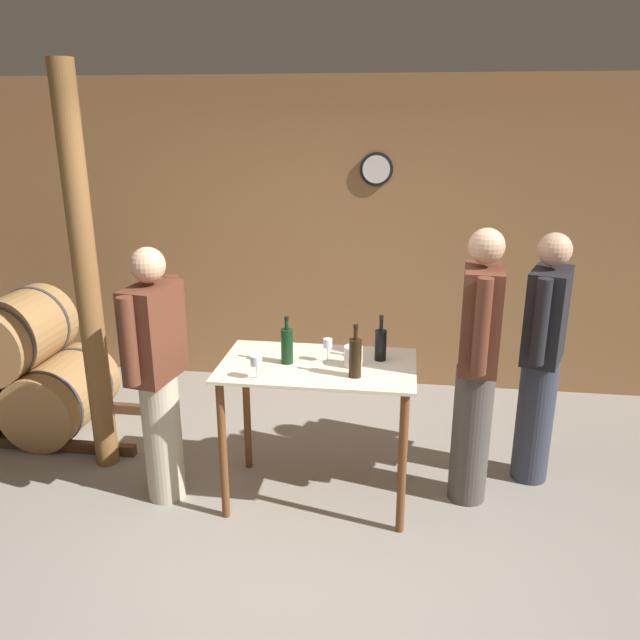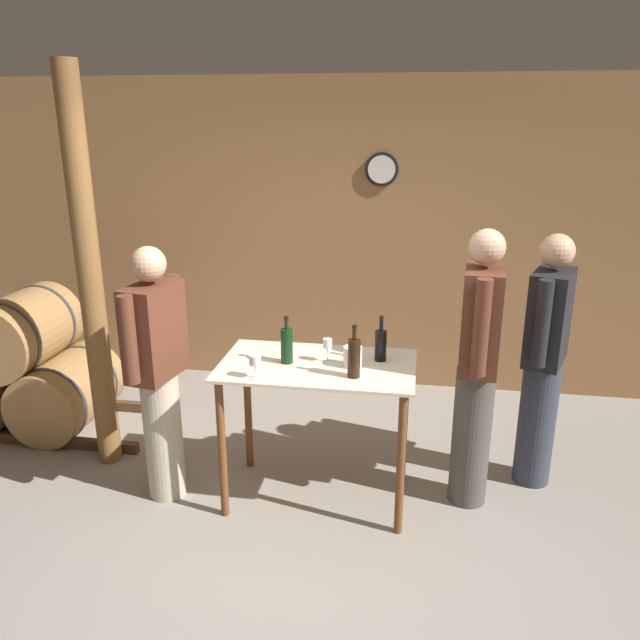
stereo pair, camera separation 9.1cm
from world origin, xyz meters
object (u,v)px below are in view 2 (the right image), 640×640
object	(u,v)px
wine_bottle_left	(354,357)
person_host	(158,371)
wine_bottle_center	(381,344)
wine_glass_near_center	(327,345)
person_visitor_bearded	(477,365)
person_visitor_with_scarf	(544,357)
wooden_post	(90,278)
ice_bucket	(353,357)
wine_glass_near_left	(255,361)
wine_bottle_far_left	(287,345)

from	to	relation	value
wine_bottle_left	person_host	bearing A→B (deg)	178.43
wine_bottle_center	person_host	xyz separation A→B (m)	(-1.35, -0.25, -0.16)
wine_bottle_left	wine_glass_near_center	distance (m)	0.28
person_visitor_bearded	wine_bottle_center	bearing A→B (deg)	-179.89
wine_bottle_left	person_visitor_with_scarf	distance (m)	1.31
person_visitor_bearded	wooden_post	bearing A→B (deg)	177.81
person_visitor_bearded	wine_bottle_left	bearing A→B (deg)	-158.64
wine_bottle_center	ice_bucket	world-z (taller)	wine_bottle_center
wooden_post	person_visitor_with_scarf	world-z (taller)	wooden_post
wine_bottle_left	wine_glass_near_left	size ratio (longest dim) A/B	2.26
wine_glass_near_left	person_visitor_bearded	distance (m)	1.34
person_visitor_with_scarf	wine_glass_near_center	bearing A→B (deg)	-164.44
wine_bottle_far_left	ice_bucket	distance (m)	0.41
ice_bucket	person_visitor_with_scarf	world-z (taller)	person_visitor_with_scarf
wine_bottle_far_left	wooden_post	bearing A→B (deg)	170.65
wooden_post	person_visitor_with_scarf	xyz separation A→B (m)	(2.97, 0.21, -0.45)
wine_bottle_far_left	wine_bottle_center	world-z (taller)	wine_bottle_far_left
wine_glass_near_left	wine_bottle_center	bearing A→B (deg)	29.10
person_host	person_visitor_bearded	size ratio (longest dim) A/B	0.94
wine_bottle_left	person_host	distance (m)	1.23
person_visitor_bearded	wine_glass_near_left	bearing A→B (deg)	-163.17
wooden_post	wine_bottle_far_left	size ratio (longest dim) A/B	9.09
wine_bottle_center	person_visitor_bearded	xyz separation A→B (m)	(0.59, 0.00, -0.10)
wine_bottle_far_left	person_host	bearing A→B (deg)	-171.49
wooden_post	person_visitor_bearded	bearing A→B (deg)	-2.19
wine_glass_near_left	person_visitor_bearded	size ratio (longest dim) A/B	0.08
wine_bottle_left	person_visitor_bearded	bearing A→B (deg)	21.36
wine_glass_near_left	person_host	world-z (taller)	person_host
person_host	wine_bottle_center	bearing A→B (deg)	10.33
person_host	person_visitor_with_scarf	distance (m)	2.45
wine_glass_near_center	person_visitor_with_scarf	distance (m)	1.41
wine_bottle_far_left	person_visitor_bearded	bearing A→B (deg)	6.44
wine_bottle_far_left	wine_glass_near_center	size ratio (longest dim) A/B	2.00
ice_bucket	person_visitor_with_scarf	size ratio (longest dim) A/B	0.07
wine_bottle_center	person_visitor_with_scarf	xyz separation A→B (m)	(1.03, 0.30, -0.14)
wine_glass_near_left	person_visitor_with_scarf	distance (m)	1.86
wine_bottle_center	person_visitor_with_scarf	size ratio (longest dim) A/B	0.17
wine_glass_near_left	person_host	distance (m)	0.70
wine_bottle_center	person_visitor_bearded	world-z (taller)	person_visitor_bearded
wine_glass_near_left	wine_glass_near_center	world-z (taller)	wine_glass_near_center
person_host	person_visitor_with_scarf	size ratio (longest dim) A/B	0.97
wine_bottle_left	wine_bottle_center	world-z (taller)	wine_bottle_left
wooden_post	wine_bottle_far_left	world-z (taller)	wooden_post
ice_bucket	person_host	distance (m)	1.21
wine_bottle_far_left	ice_bucket	world-z (taller)	wine_bottle_far_left
wooden_post	person_visitor_bearded	distance (m)	2.55
wine_bottle_left	wine_glass_near_center	world-z (taller)	wine_bottle_left
wine_glass_near_left	person_visitor_with_scarf	bearing A→B (deg)	21.79
person_host	wooden_post	bearing A→B (deg)	149.28
wine_bottle_far_left	wine_glass_near_center	world-z (taller)	wine_bottle_far_left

